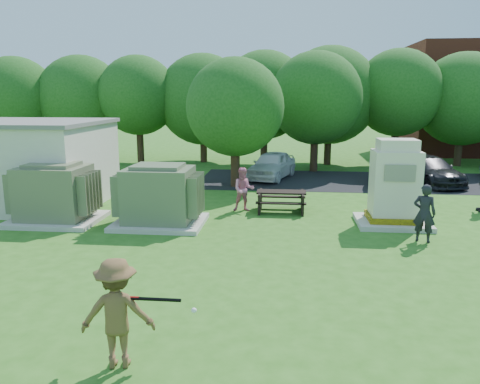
# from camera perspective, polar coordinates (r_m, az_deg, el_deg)

# --- Properties ---
(ground) EXTENTS (120.00, 120.00, 0.00)m
(ground) POSITION_cam_1_polar(r_m,az_deg,el_deg) (11.52, -2.07, -10.44)
(ground) COLOR #2D6619
(ground) RESTS_ON ground
(parking_strip) EXTENTS (20.00, 6.00, 0.01)m
(parking_strip) POSITION_cam_1_polar(r_m,az_deg,el_deg) (25.06, 18.46, 1.20)
(parking_strip) COLOR #232326
(parking_strip) RESTS_ON ground
(transformer_left) EXTENTS (3.00, 2.40, 2.07)m
(transformer_left) POSITION_cam_1_polar(r_m,az_deg,el_deg) (17.39, -21.65, -0.28)
(transformer_left) COLOR beige
(transformer_left) RESTS_ON ground
(transformer_right) EXTENTS (3.00, 2.40, 2.07)m
(transformer_right) POSITION_cam_1_polar(r_m,az_deg,el_deg) (16.02, -9.83, -0.58)
(transformer_right) COLOR beige
(transformer_right) RESTS_ON ground
(generator_cabinet) EXTENTS (2.40, 1.96, 2.92)m
(generator_cabinet) POSITION_cam_1_polar(r_m,az_deg,el_deg) (16.55, 18.31, 0.47)
(generator_cabinet) COLOR beige
(generator_cabinet) RESTS_ON ground
(picnic_table) EXTENTS (1.85, 1.39, 0.79)m
(picnic_table) POSITION_cam_1_polar(r_m,az_deg,el_deg) (17.73, 5.04, -0.83)
(picnic_table) COLOR black
(picnic_table) RESTS_ON ground
(batter) EXTENTS (1.29, 0.88, 1.84)m
(batter) POSITION_cam_1_polar(r_m,az_deg,el_deg) (8.01, -14.75, -14.08)
(batter) COLOR brown
(batter) RESTS_ON ground
(person_by_generator) EXTENTS (0.76, 0.64, 1.77)m
(person_by_generator) POSITION_cam_1_polar(r_m,az_deg,el_deg) (15.01, 21.56, -2.42)
(person_by_generator) COLOR black
(person_by_generator) RESTS_ON ground
(person_at_picnic) EXTENTS (0.90, 0.74, 1.67)m
(person_at_picnic) POSITION_cam_1_polar(r_m,az_deg,el_deg) (17.67, 0.44, 0.31)
(person_at_picnic) COLOR pink
(person_at_picnic) RESTS_ON ground
(car_white) EXTENTS (2.81, 4.52, 1.43)m
(car_white) POSITION_cam_1_polar(r_m,az_deg,el_deg) (24.70, 3.92, 3.31)
(car_white) COLOR white
(car_white) RESTS_ON ground
(car_silver_a) EXTENTS (2.31, 4.31, 1.35)m
(car_silver_a) POSITION_cam_1_polar(r_m,az_deg,el_deg) (24.33, 17.66, 2.54)
(car_silver_a) COLOR #B3B4B9
(car_silver_a) RESTS_ON ground
(car_dark) EXTENTS (2.97, 4.98, 1.35)m
(car_dark) POSITION_cam_1_polar(r_m,az_deg,el_deg) (25.04, 22.05, 2.49)
(car_dark) COLOR black
(car_dark) RESTS_ON ground
(batting_equipment) EXTENTS (1.12, 0.20, 0.30)m
(batting_equipment) POSITION_cam_1_polar(r_m,az_deg,el_deg) (7.69, -10.13, -12.95)
(batting_equipment) COLOR black
(batting_equipment) RESTS_ON ground
(tree_row) EXTENTS (41.30, 13.30, 7.30)m
(tree_row) POSITION_cam_1_polar(r_m,az_deg,el_deg) (29.06, 6.49, 11.34)
(tree_row) COLOR #47301E
(tree_row) RESTS_ON ground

